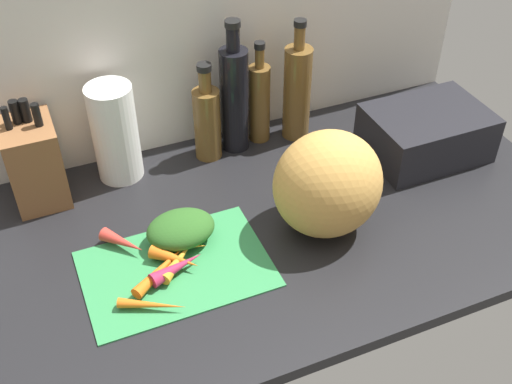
# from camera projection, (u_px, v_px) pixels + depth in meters

# --- Properties ---
(ground_plane) EXTENTS (1.70, 0.80, 0.03)m
(ground_plane) POSITION_uv_depth(u_px,v_px,m) (218.00, 237.00, 1.46)
(ground_plane) COLOR black
(wall_back) EXTENTS (1.70, 0.03, 0.60)m
(wall_back) POSITION_uv_depth(u_px,v_px,m) (157.00, 39.00, 1.53)
(wall_back) COLOR silver
(wall_back) RESTS_ON ground_plane
(cutting_board) EXTENTS (0.39, 0.27, 0.01)m
(cutting_board) POSITION_uv_depth(u_px,v_px,m) (176.00, 268.00, 1.36)
(cutting_board) COLOR #338C4C
(cutting_board) RESTS_ON ground_plane
(carrot_0) EXTENTS (0.11, 0.10, 0.03)m
(carrot_0) POSITION_uv_depth(u_px,v_px,m) (178.00, 260.00, 1.35)
(carrot_0) COLOR orange
(carrot_0) RESTS_ON cutting_board
(carrot_1) EXTENTS (0.13, 0.07, 0.03)m
(carrot_1) POSITION_uv_depth(u_px,v_px,m) (177.00, 267.00, 1.33)
(carrot_1) COLOR #B2264C
(carrot_1) RESTS_ON cutting_board
(carrot_2) EXTENTS (0.13, 0.08, 0.02)m
(carrot_2) POSITION_uv_depth(u_px,v_px,m) (152.00, 305.00, 1.26)
(carrot_2) COLOR orange
(carrot_2) RESTS_ON cutting_board
(carrot_3) EXTENTS (0.10, 0.10, 0.03)m
(carrot_3) POSITION_uv_depth(u_px,v_px,m) (175.00, 258.00, 1.35)
(carrot_3) COLOR orange
(carrot_3) RESTS_ON cutting_board
(carrot_4) EXTENTS (0.12, 0.07, 0.03)m
(carrot_4) POSITION_uv_depth(u_px,v_px,m) (181.00, 246.00, 1.38)
(carrot_4) COLOR orange
(carrot_4) RESTS_ON cutting_board
(carrot_5) EXTENTS (0.09, 0.10, 0.03)m
(carrot_5) POSITION_uv_depth(u_px,v_px,m) (123.00, 242.00, 1.39)
(carrot_5) COLOR red
(carrot_5) RESTS_ON cutting_board
(carrot_6) EXTENTS (0.16, 0.12, 0.03)m
(carrot_6) POSITION_uv_depth(u_px,v_px,m) (163.00, 267.00, 1.33)
(carrot_6) COLOR orange
(carrot_6) RESTS_ON cutting_board
(carrot_greens_pile) EXTENTS (0.15, 0.12, 0.06)m
(carrot_greens_pile) POSITION_uv_depth(u_px,v_px,m) (180.00, 228.00, 1.40)
(carrot_greens_pile) COLOR #2D6023
(carrot_greens_pile) RESTS_ON cutting_board
(winter_squash) EXTENTS (0.24, 0.22, 0.25)m
(winter_squash) POSITION_uv_depth(u_px,v_px,m) (328.00, 184.00, 1.38)
(winter_squash) COLOR gold
(winter_squash) RESTS_ON ground_plane
(knife_block) EXTENTS (0.12, 0.15, 0.26)m
(knife_block) POSITION_uv_depth(u_px,v_px,m) (34.00, 162.00, 1.48)
(knife_block) COLOR brown
(knife_block) RESTS_ON ground_plane
(paper_towel_roll) EXTENTS (0.11, 0.11, 0.25)m
(paper_towel_roll) POSITION_uv_depth(u_px,v_px,m) (115.00, 133.00, 1.53)
(paper_towel_roll) COLOR white
(paper_towel_roll) RESTS_ON ground_plane
(bottle_0) EXTENTS (0.07, 0.07, 0.26)m
(bottle_0) POSITION_uv_depth(u_px,v_px,m) (207.00, 121.00, 1.60)
(bottle_0) COLOR brown
(bottle_0) RESTS_ON ground_plane
(bottle_1) EXTENTS (0.07, 0.07, 0.36)m
(bottle_1) POSITION_uv_depth(u_px,v_px,m) (234.00, 97.00, 1.61)
(bottle_1) COLOR black
(bottle_1) RESTS_ON ground_plane
(bottle_2) EXTENTS (0.06, 0.06, 0.28)m
(bottle_2) POSITION_uv_depth(u_px,v_px,m) (259.00, 101.00, 1.66)
(bottle_2) COLOR brown
(bottle_2) RESTS_ON ground_plane
(bottle_3) EXTENTS (0.07, 0.07, 0.33)m
(bottle_3) POSITION_uv_depth(u_px,v_px,m) (297.00, 91.00, 1.66)
(bottle_3) COLOR brown
(bottle_3) RESTS_ON ground_plane
(dish_rack) EXTENTS (0.30, 0.22, 0.12)m
(dish_rack) POSITION_uv_depth(u_px,v_px,m) (426.00, 133.00, 1.64)
(dish_rack) COLOR black
(dish_rack) RESTS_ON ground_plane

